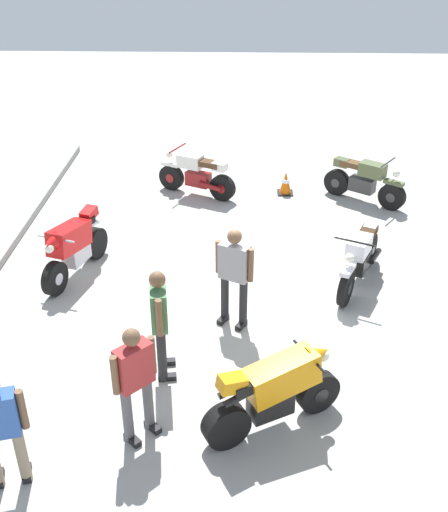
% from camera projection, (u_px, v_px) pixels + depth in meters
% --- Properties ---
extents(ground_plane, '(40.00, 40.00, 0.00)m').
position_uv_depth(ground_plane, '(241.00, 294.00, 10.67)').
color(ground_plane, '#ADAAA3').
extents(motorcycle_orange_sportbike, '(1.10, 1.81, 1.14)m').
position_uv_depth(motorcycle_orange_sportbike, '(275.00, 390.00, 7.68)').
color(motorcycle_orange_sportbike, black).
rests_on(motorcycle_orange_sportbike, ground).
extents(motorcycle_cream_vintage, '(1.05, 1.82, 1.07)m').
position_uv_depth(motorcycle_cream_vintage, '(197.00, 175.00, 14.07)').
color(motorcycle_cream_vintage, black).
rests_on(motorcycle_cream_vintage, ground).
extents(motorcycle_silver_cruiser, '(1.94, 1.04, 1.09)m').
position_uv_depth(motorcycle_silver_cruiser, '(360.00, 257.00, 10.72)').
color(motorcycle_silver_cruiser, black).
rests_on(motorcycle_silver_cruiser, ground).
extents(motorcycle_olive_vintage, '(1.26, 1.68, 1.07)m').
position_uv_depth(motorcycle_olive_vintage, '(364.00, 181.00, 13.75)').
color(motorcycle_olive_vintage, black).
rests_on(motorcycle_olive_vintage, ground).
extents(motorcycle_red_sportbike, '(1.92, 0.89, 1.14)m').
position_uv_depth(motorcycle_red_sportbike, '(73.00, 246.00, 10.94)').
color(motorcycle_red_sportbike, black).
rests_on(motorcycle_red_sportbike, ground).
extents(person_in_red_shirt, '(0.54, 0.54, 1.63)m').
position_uv_depth(person_in_red_shirt, '(135.00, 377.00, 7.41)').
color(person_in_red_shirt, '#59595B').
rests_on(person_in_red_shirt, ground).
extents(person_in_blue_shirt, '(0.41, 0.62, 1.58)m').
position_uv_depth(person_in_blue_shirt, '(0.00, 426.00, 6.76)').
color(person_in_blue_shirt, gray).
rests_on(person_in_blue_shirt, ground).
extents(person_in_green_shirt, '(0.66, 0.36, 1.69)m').
position_uv_depth(person_in_green_shirt, '(160.00, 317.00, 8.41)').
color(person_in_green_shirt, '#262628').
rests_on(person_in_green_shirt, ground).
extents(person_in_gray_shirt, '(0.47, 0.62, 1.68)m').
position_uv_depth(person_in_gray_shirt, '(234.00, 271.00, 9.47)').
color(person_in_gray_shirt, '#262628').
rests_on(person_in_gray_shirt, ground).
extents(traffic_cone, '(0.36, 0.36, 0.53)m').
position_uv_depth(traffic_cone, '(286.00, 183.00, 14.24)').
color(traffic_cone, black).
rests_on(traffic_cone, ground).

